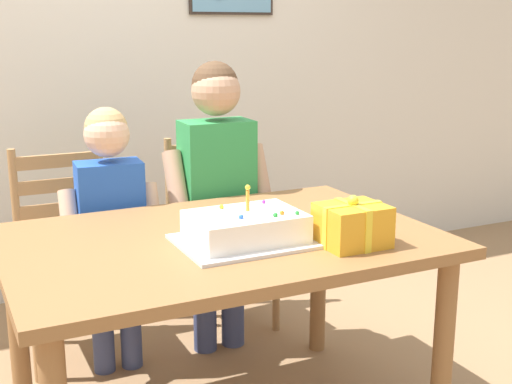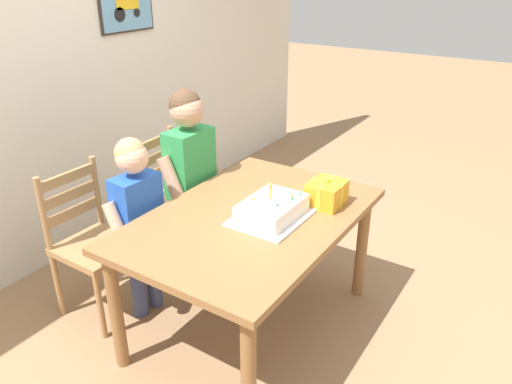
{
  "view_description": "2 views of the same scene",
  "coord_description": "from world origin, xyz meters",
  "px_view_note": "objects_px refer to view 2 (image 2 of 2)",
  "views": [
    {
      "loc": [
        -0.86,
        -2.04,
        1.43
      ],
      "look_at": [
        0.13,
        0.0,
        0.88
      ],
      "focal_mm": 47.66,
      "sensor_mm": 36.0,
      "label": 1
    },
    {
      "loc": [
        -1.97,
        -1.31,
        1.99
      ],
      "look_at": [
        0.09,
        0.02,
        0.84
      ],
      "focal_mm": 34.76,
      "sensor_mm": 36.0,
      "label": 2
    }
  ],
  "objects_px": {
    "chair_left": "(93,242)",
    "child_younger": "(138,212)",
    "birthday_cake": "(272,210)",
    "dining_table": "(251,230)",
    "chair_right": "(174,198)",
    "gift_box_red_large": "(326,193)",
    "child_older": "(190,169)"
  },
  "relations": [
    {
      "from": "chair_left",
      "to": "child_younger",
      "type": "bearing_deg",
      "value": -63.07
    },
    {
      "from": "birthday_cake",
      "to": "child_younger",
      "type": "relative_size",
      "value": 0.39
    },
    {
      "from": "dining_table",
      "to": "chair_right",
      "type": "xyz_separation_m",
      "value": [
        0.36,
        0.89,
        -0.18
      ]
    },
    {
      "from": "dining_table",
      "to": "child_younger",
      "type": "bearing_deg",
      "value": 109.9
    },
    {
      "from": "gift_box_red_large",
      "to": "chair_left",
      "type": "height_order",
      "value": "chair_left"
    },
    {
      "from": "dining_table",
      "to": "birthday_cake",
      "type": "xyz_separation_m",
      "value": [
        0.04,
        -0.11,
        0.14
      ]
    },
    {
      "from": "chair_left",
      "to": "chair_right",
      "type": "xyz_separation_m",
      "value": [
        0.72,
        -0.0,
        0.0
      ]
    },
    {
      "from": "birthday_cake",
      "to": "gift_box_red_large",
      "type": "xyz_separation_m",
      "value": [
        0.3,
        -0.17,
        0.02
      ]
    },
    {
      "from": "dining_table",
      "to": "birthday_cake",
      "type": "relative_size",
      "value": 3.28
    },
    {
      "from": "dining_table",
      "to": "chair_left",
      "type": "bearing_deg",
      "value": 112.08
    },
    {
      "from": "chair_right",
      "to": "child_older",
      "type": "height_order",
      "value": "child_older"
    },
    {
      "from": "birthday_cake",
      "to": "dining_table",
      "type": "bearing_deg",
      "value": 110.43
    },
    {
      "from": "child_younger",
      "to": "chair_left",
      "type": "bearing_deg",
      "value": 116.93
    },
    {
      "from": "gift_box_red_large",
      "to": "chair_left",
      "type": "relative_size",
      "value": 0.23
    },
    {
      "from": "child_older",
      "to": "chair_left",
      "type": "bearing_deg",
      "value": 156.34
    },
    {
      "from": "dining_table",
      "to": "chair_left",
      "type": "height_order",
      "value": "chair_left"
    },
    {
      "from": "dining_table",
      "to": "chair_right",
      "type": "relative_size",
      "value": 1.57
    },
    {
      "from": "birthday_cake",
      "to": "child_older",
      "type": "xyz_separation_m",
      "value": [
        0.21,
        0.73,
        -0.0
      ]
    },
    {
      "from": "child_older",
      "to": "child_younger",
      "type": "distance_m",
      "value": 0.48
    },
    {
      "from": "chair_right",
      "to": "birthday_cake",
      "type": "bearing_deg",
      "value": -107.64
    },
    {
      "from": "gift_box_red_large",
      "to": "child_older",
      "type": "xyz_separation_m",
      "value": [
        -0.1,
        0.9,
        -0.02
      ]
    },
    {
      "from": "dining_table",
      "to": "chair_left",
      "type": "relative_size",
      "value": 1.57
    },
    {
      "from": "birthday_cake",
      "to": "child_younger",
      "type": "bearing_deg",
      "value": 109.98
    },
    {
      "from": "chair_right",
      "to": "child_younger",
      "type": "height_order",
      "value": "child_younger"
    },
    {
      "from": "gift_box_red_large",
      "to": "child_younger",
      "type": "relative_size",
      "value": 0.19
    },
    {
      "from": "dining_table",
      "to": "child_older",
      "type": "xyz_separation_m",
      "value": [
        0.25,
        0.62,
        0.14
      ]
    },
    {
      "from": "dining_table",
      "to": "chair_left",
      "type": "xyz_separation_m",
      "value": [
        -0.36,
        0.89,
        -0.18
      ]
    },
    {
      "from": "gift_box_red_large",
      "to": "child_younger",
      "type": "bearing_deg",
      "value": 122.16
    },
    {
      "from": "gift_box_red_large",
      "to": "chair_right",
      "type": "bearing_deg",
      "value": 89.24
    },
    {
      "from": "birthday_cake",
      "to": "chair_left",
      "type": "height_order",
      "value": "birthday_cake"
    },
    {
      "from": "birthday_cake",
      "to": "child_older",
      "type": "distance_m",
      "value": 0.76
    },
    {
      "from": "birthday_cake",
      "to": "chair_left",
      "type": "distance_m",
      "value": 1.12
    }
  ]
}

